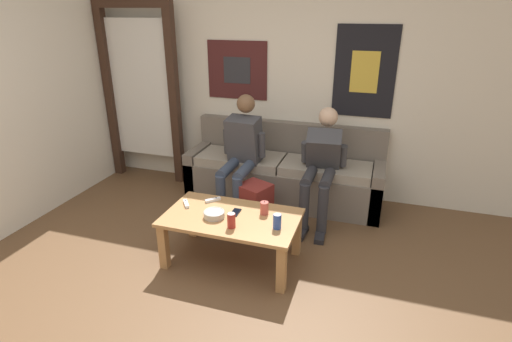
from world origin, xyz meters
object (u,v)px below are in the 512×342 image
object	(u,v)px
couch	(284,175)
pillar_candle	(264,208)
drink_can_blue	(277,221)
person_seated_teen	(322,161)
cell_phone	(235,212)
ceramic_bowl	(214,214)
backpack	(254,206)
game_controller_near_left	(186,204)
game_controller_near_right	(213,200)
coffee_table	(232,224)
person_seated_adult	(241,151)
drink_can_red	(231,220)

from	to	relation	value
couch	pillar_candle	xyz separation A→B (m)	(0.13, -1.20, 0.19)
pillar_candle	drink_can_blue	world-z (taller)	drink_can_blue
person_seated_teen	cell_phone	size ratio (longest dim) A/B	8.15
ceramic_bowl	pillar_candle	size ratio (longest dim) A/B	1.47
person_seated_teen	ceramic_bowl	distance (m)	1.30
backpack	drink_can_blue	size ratio (longest dim) A/B	3.58
couch	game_controller_near_left	distance (m)	1.39
person_seated_teen	game_controller_near_right	xyz separation A→B (m)	(-0.84, -0.81, -0.18)
coffee_table	person_seated_adult	bearing A→B (deg)	105.23
backpack	game_controller_near_right	xyz separation A→B (m)	(-0.25, -0.43, 0.24)
drink_can_blue	person_seated_teen	bearing A→B (deg)	81.44
coffee_table	game_controller_near_left	xyz separation A→B (m)	(-0.45, 0.07, 0.08)
drink_can_red	person_seated_teen	bearing A→B (deg)	66.71
ceramic_bowl	drink_can_blue	size ratio (longest dim) A/B	1.44
person_seated_teen	pillar_candle	world-z (taller)	person_seated_teen
couch	ceramic_bowl	size ratio (longest dim) A/B	12.13
game_controller_near_right	cell_phone	xyz separation A→B (m)	(0.27, -0.15, -0.01)
pillar_candle	game_controller_near_left	distance (m)	0.71
drink_can_blue	game_controller_near_left	distance (m)	0.88
person_seated_teen	game_controller_near_left	bearing A→B (deg)	-137.42
ceramic_bowl	cell_phone	world-z (taller)	ceramic_bowl
coffee_table	person_seated_adult	size ratio (longest dim) A/B	0.92
drink_can_red	backpack	bearing A→B (deg)	95.55
person_seated_teen	ceramic_bowl	xyz separation A→B (m)	(-0.71, -1.08, -0.16)
ceramic_bowl	pillar_candle	distance (m)	0.42
drink_can_blue	person_seated_adult	bearing A→B (deg)	123.32
game_controller_near_right	drink_can_blue	bearing A→B (deg)	-22.77
couch	coffee_table	bearing A→B (deg)	-95.23
person_seated_adult	backpack	bearing A→B (deg)	-51.91
couch	backpack	bearing A→B (deg)	-100.91
cell_phone	backpack	bearing A→B (deg)	92.37
person_seated_teen	ceramic_bowl	world-z (taller)	person_seated_teen
person_seated_teen	drink_can_blue	xyz separation A→B (m)	(-0.16, -1.09, -0.13)
coffee_table	drink_can_red	size ratio (longest dim) A/B	9.10
drink_can_blue	drink_can_red	distance (m)	0.36
pillar_candle	cell_phone	bearing A→B (deg)	-165.86
backpack	ceramic_bowl	world-z (taller)	ceramic_bowl
game_controller_near_right	ceramic_bowl	bearing A→B (deg)	-64.25
ceramic_bowl	drink_can_blue	distance (m)	0.55
person_seated_adult	backpack	world-z (taller)	person_seated_adult
person_seated_adult	person_seated_teen	distance (m)	0.84
person_seated_adult	cell_phone	world-z (taller)	person_seated_adult
couch	cell_phone	xyz separation A→B (m)	(-0.11, -1.26, 0.14)
person_seated_adult	ceramic_bowl	size ratio (longest dim) A/B	6.84
couch	coffee_table	size ratio (longest dim) A/B	1.92
coffee_table	pillar_candle	bearing A→B (deg)	25.64
coffee_table	cell_phone	bearing A→B (deg)	78.03
person_seated_adult	cell_phone	xyz separation A→B (m)	(0.27, -0.89, -0.22)
couch	person_seated_adult	world-z (taller)	person_seated_adult
backpack	drink_can_blue	distance (m)	0.88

